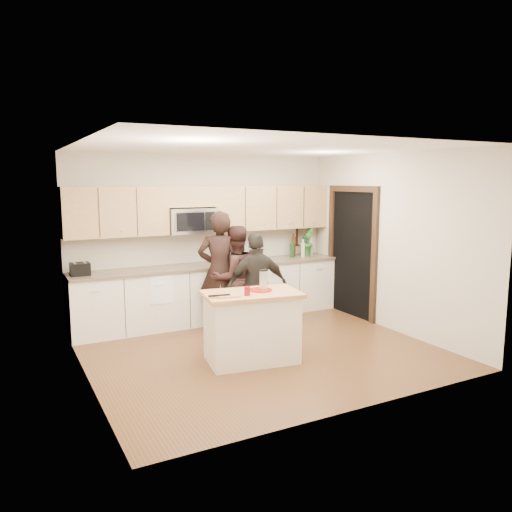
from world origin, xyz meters
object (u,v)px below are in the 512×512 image
toaster (80,269)px  woman_right (257,287)px  woman_left (220,271)px  island (252,327)px  woman_center (235,278)px

toaster → woman_right: size_ratio=0.17×
toaster → woman_left: size_ratio=0.15×
woman_left → woman_right: size_ratio=1.18×
island → toaster: (-1.76, 1.96, 0.58)m
toaster → woman_center: size_ratio=0.17×
toaster → woman_center: woman_center is taller
toaster → woman_center: bearing=-16.5°
island → woman_center: size_ratio=0.80×
toaster → island: bearing=-48.1°
island → woman_center: woman_center is taller
toaster → woman_left: 2.02m
woman_right → toaster: bearing=-20.5°
toaster → woman_right: woman_right is taller
woman_left → woman_center: 0.25m
woman_left → woman_right: woman_left is taller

